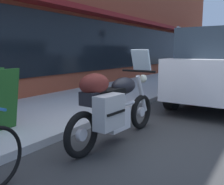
% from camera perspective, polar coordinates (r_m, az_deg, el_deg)
% --- Properties ---
extents(ground_plane, '(80.00, 80.00, 0.00)m').
position_cam_1_polar(ground_plane, '(4.08, 7.45, -10.21)').
color(ground_plane, '#323232').
extents(storefront_building, '(23.70, 0.90, 6.38)m').
position_cam_1_polar(storefront_building, '(12.82, 5.91, 17.12)').
color(storefront_building, brown).
rests_on(storefront_building, ground_plane).
extents(sidewalk_curb, '(30.00, 2.88, 0.12)m').
position_cam_1_polar(sidewalk_curb, '(13.22, 14.15, 3.35)').
color(sidewalk_curb, '#AFAFAF').
rests_on(sidewalk_curb, ground_plane).
extents(touring_motorcycle, '(2.14, 0.62, 1.38)m').
position_cam_1_polar(touring_motorcycle, '(3.69, 0.18, -2.62)').
color(touring_motorcycle, black).
rests_on(touring_motorcycle, ground_plane).
extents(parking_sign_pole, '(0.44, 0.07, 2.28)m').
position_cam_1_polar(parking_sign_pole, '(11.36, 14.39, 9.58)').
color(parking_sign_pole, '#59595B').
rests_on(parking_sign_pole, sidewalk_curb).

